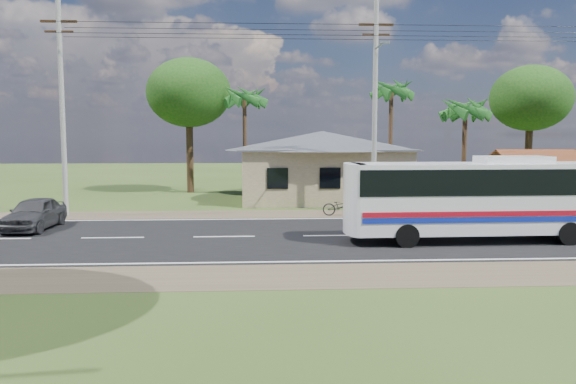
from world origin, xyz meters
name	(u,v)px	position (x,y,z in m)	size (l,w,h in m)	color
ground	(333,236)	(0.00, 0.00, 0.00)	(120.00, 120.00, 0.00)	#2C4117
road	(333,236)	(0.00, 0.00, 0.01)	(120.00, 16.00, 0.03)	black
house	(322,159)	(1.00, 13.00, 2.64)	(12.40, 10.00, 5.00)	tan
waiting_shed	(540,160)	(13.00, 8.50, 2.73)	(5.20, 4.48, 3.35)	#3C2515
concrete_barrier	(547,206)	(12.00, 5.60, 0.45)	(7.00, 0.30, 0.90)	#9E9E99
utility_poles	(369,104)	(2.67, 6.49, 5.77)	(32.80, 2.22, 11.00)	#9E9E99
palm_near	(465,109)	(9.50, 11.00, 5.71)	(2.80, 2.80, 6.70)	#47301E
palm_mid	(391,91)	(6.00, 15.50, 7.16)	(2.80, 2.80, 8.20)	#47301E
palm_far	(244,98)	(-4.00, 16.00, 6.68)	(2.80, 2.80, 7.70)	#47301E
tree_behind_house	(189,93)	(-8.00, 18.00, 7.12)	(6.00, 6.00, 9.61)	#47301E
tree_behind_shed	(531,99)	(16.00, 16.00, 6.68)	(5.60, 5.60, 9.02)	#47301E
coach_bus	(490,193)	(5.94, -1.43, 1.91)	(10.83, 2.53, 3.35)	silver
motorcycle	(341,206)	(1.18, 5.73, 0.50)	(0.67, 1.92, 1.01)	black
small_car	(34,213)	(-12.99, 2.36, 0.71)	(1.68, 4.18, 1.42)	#2C2C2F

